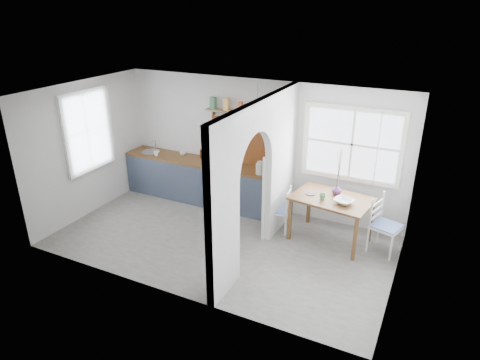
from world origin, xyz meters
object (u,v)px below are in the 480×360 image
at_px(chair_left, 279,209).
at_px(kettle, 260,168).
at_px(dining_table, 330,219).
at_px(vase, 337,190).
at_px(chair_right, 387,226).

distance_m(chair_left, kettle, 0.87).
distance_m(dining_table, chair_left, 0.95).
distance_m(dining_table, kettle, 1.62).
xyz_separation_m(kettle, vase, (1.50, -0.10, -0.12)).
distance_m(chair_right, vase, 1.01).
height_order(dining_table, vase, vase).
bearing_deg(chair_right, kettle, 100.37).
xyz_separation_m(chair_left, vase, (0.97, 0.24, 0.49)).
xyz_separation_m(chair_left, kettle, (-0.53, 0.34, 0.60)).
bearing_deg(chair_left, vase, 94.41).
bearing_deg(vase, chair_right, -9.20).
bearing_deg(chair_right, chair_left, 108.96).
distance_m(chair_left, chair_right, 1.88).
height_order(chair_right, vase, vase).
bearing_deg(dining_table, chair_left, -167.66).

